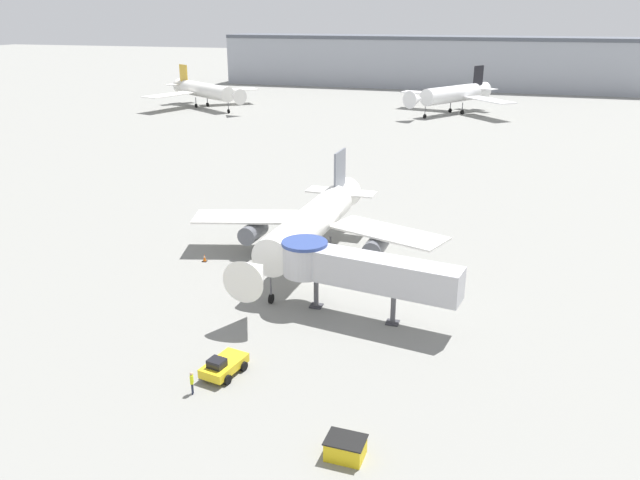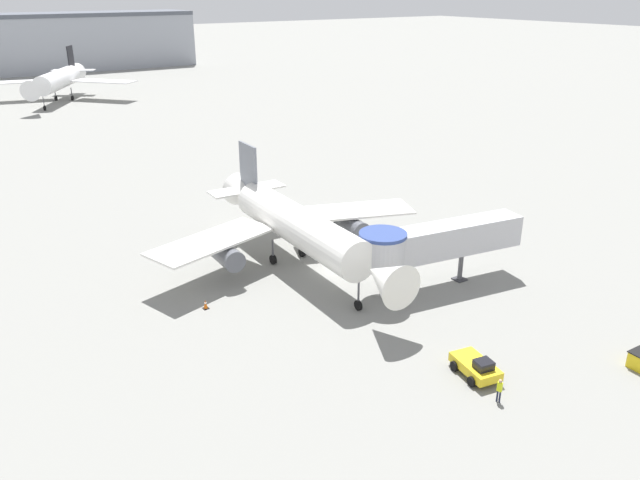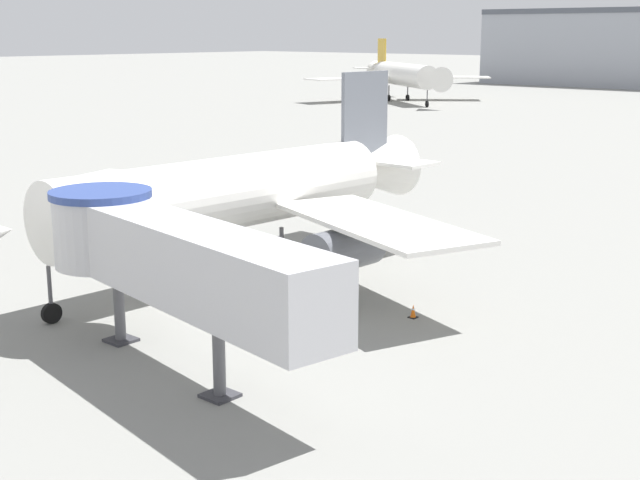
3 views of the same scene
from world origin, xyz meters
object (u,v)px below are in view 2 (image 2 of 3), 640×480
Objects in this scene: pushback_tug_yellow at (476,367)px; ground_crew_marshaller at (499,389)px; traffic_cone_port_wing at (206,304)px; background_jet_black_tail at (58,80)px; traffic_cone_starboard_wing at (380,239)px; jet_bridge at (430,242)px; main_airplane at (296,226)px.

ground_crew_marshaller reaches higher than pushback_tug_yellow.
traffic_cone_port_wing is 0.03× the size of background_jet_black_tail.
pushback_tug_yellow is 22.87m from traffic_cone_port_wing.
background_jet_black_tail is (-7.80, 109.64, 4.87)m from traffic_cone_starboard_wing.
traffic_cone_starboard_wing is 110.02m from background_jet_black_tail.
traffic_cone_starboard_wing is at bearing -55.01° from background_jet_black_tail.
background_jet_black_tail is (2.34, 132.87, 4.42)m from pushback_tug_yellow.
traffic_cone_port_wing is 24.99m from ground_crew_marshaller.
traffic_cone_starboard_wing is (10.14, 23.24, -0.45)m from pushback_tug_yellow.
ground_crew_marshaller is at bearing -64.68° from traffic_cone_port_wing.
pushback_tug_yellow reaches higher than traffic_cone_port_wing.
traffic_cone_port_wing is 1.34× the size of traffic_cone_starboard_wing.
jet_bridge reaches higher than pushback_tug_yellow.
pushback_tug_yellow is 6.55× the size of traffic_cone_starboard_wing.
main_airplane reaches higher than jet_bridge.
jet_bridge is 12.24m from traffic_cone_starboard_wing.
traffic_cone_starboard_wing is at bearing 5.14° from main_airplane.
jet_bridge is 9.35× the size of ground_crew_marshaller.
jet_bridge is 17.34m from ground_crew_marshaller.
traffic_cone_port_wing is 114.17m from background_jet_black_tail.
main_airplane is 7.27× the size of pushback_tug_yellow.
background_jet_black_tail reaches higher than main_airplane.
traffic_cone_port_wing is at bearing -174.08° from ground_crew_marshaller.
pushback_tug_yellow reaches higher than traffic_cone_starboard_wing.
pushback_tug_yellow is 2.32× the size of ground_crew_marshaller.
pushback_tug_yellow is 0.13× the size of background_jet_black_tail.
background_jet_black_tail is at bearing 99.52° from pushback_tug_yellow.
pushback_tug_yellow is 132.97m from background_jet_black_tail.
jet_bridge is 0.51× the size of background_jet_black_tail.
main_airplane is at bearing -60.67° from background_jet_black_tail.
traffic_cone_port_wing is 22.11m from traffic_cone_starboard_wing.
pushback_tug_yellow is 3.09m from ground_crew_marshaller.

